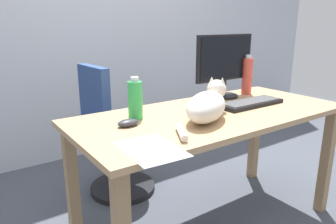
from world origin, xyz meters
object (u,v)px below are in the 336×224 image
(spray_bottle, at_px, (135,100))
(monitor, at_px, (225,63))
(computer_mouse, at_px, (128,123))
(cat, at_px, (207,105))
(office_chair, at_px, (115,139))
(keyboard, at_px, (251,103))
(water_bottle, at_px, (247,76))

(spray_bottle, bearing_deg, monitor, 8.48)
(monitor, bearing_deg, computer_mouse, -166.39)
(computer_mouse, bearing_deg, cat, -19.46)
(office_chair, relative_size, cat, 1.81)
(keyboard, distance_m, computer_mouse, 0.81)
(spray_bottle, bearing_deg, computer_mouse, -135.51)
(computer_mouse, xyz_separation_m, spray_bottle, (0.09, 0.09, 0.08))
(monitor, height_order, water_bottle, monitor)
(office_chair, bearing_deg, water_bottle, -30.93)
(computer_mouse, height_order, water_bottle, water_bottle)
(monitor, height_order, spray_bottle, monitor)
(monitor, distance_m, water_bottle, 0.22)
(cat, bearing_deg, water_bottle, 25.86)
(office_chair, bearing_deg, monitor, -37.11)
(keyboard, bearing_deg, cat, -169.74)
(office_chair, height_order, keyboard, office_chair)
(cat, distance_m, computer_mouse, 0.42)
(office_chair, height_order, cat, office_chair)
(keyboard, relative_size, computer_mouse, 4.00)
(office_chair, xyz_separation_m, keyboard, (0.58, -0.72, 0.33))
(office_chair, distance_m, keyboard, 0.98)
(keyboard, distance_m, cat, 0.43)
(monitor, bearing_deg, spray_bottle, -171.52)
(keyboard, distance_m, water_bottle, 0.35)
(office_chair, height_order, water_bottle, water_bottle)
(monitor, xyz_separation_m, keyboard, (-0.02, -0.26, -0.21))
(office_chair, xyz_separation_m, computer_mouse, (-0.23, -0.66, 0.34))
(computer_mouse, bearing_deg, office_chair, 70.96)
(office_chair, bearing_deg, cat, -78.64)
(keyboard, bearing_deg, monitor, 84.76)
(office_chair, xyz_separation_m, water_bottle, (0.81, -0.48, 0.45))
(monitor, height_order, cat, monitor)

